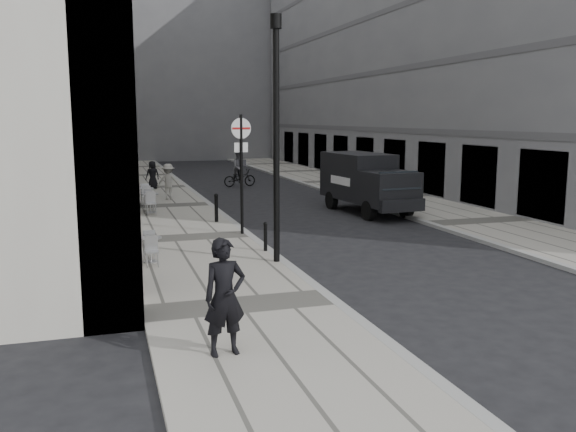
% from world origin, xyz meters
% --- Properties ---
extents(ground, '(120.00, 120.00, 0.00)m').
position_xyz_m(ground, '(0.00, 0.00, 0.00)').
color(ground, black).
rests_on(ground, ground).
extents(sidewalk, '(4.00, 60.00, 0.12)m').
position_xyz_m(sidewalk, '(-2.00, 18.00, 0.06)').
color(sidewalk, gray).
rests_on(sidewalk, ground).
extents(far_sidewalk, '(4.00, 60.00, 0.12)m').
position_xyz_m(far_sidewalk, '(9.00, 18.00, 0.06)').
color(far_sidewalk, gray).
rests_on(far_sidewalk, ground).
extents(building_left, '(4.00, 45.00, 18.00)m').
position_xyz_m(building_left, '(-6.00, 24.50, 9.00)').
color(building_left, beige).
rests_on(building_left, ground).
extents(building_right, '(6.00, 45.00, 20.00)m').
position_xyz_m(building_right, '(14.00, 24.50, 10.00)').
color(building_right, slate).
rests_on(building_right, ground).
extents(building_far, '(24.00, 16.00, 22.00)m').
position_xyz_m(building_far, '(1.50, 56.00, 11.00)').
color(building_far, slate).
rests_on(building_far, ground).
extents(walking_man, '(0.76, 0.56, 1.94)m').
position_xyz_m(walking_man, '(-2.82, 0.14, 1.09)').
color(walking_man, black).
rests_on(walking_man, sidewalk).
extents(sign_post, '(0.68, 0.15, 3.97)m').
position_xyz_m(sign_post, '(-0.20, 10.44, 2.66)').
color(sign_post, black).
rests_on(sign_post, sidewalk).
extents(lamppost, '(0.29, 0.29, 6.48)m').
position_xyz_m(lamppost, '(-0.20, 6.22, 3.72)').
color(lamppost, black).
rests_on(lamppost, sidewalk).
extents(bollard_near, '(0.13, 0.13, 0.99)m').
position_xyz_m(bollard_near, '(-0.60, 13.02, 0.62)').
color(bollard_near, black).
rests_on(bollard_near, sidewalk).
extents(bollard_far, '(0.11, 0.11, 0.80)m').
position_xyz_m(bollard_far, '(-0.15, 7.59, 0.52)').
color(bollard_far, black).
rests_on(bollard_far, sidewalk).
extents(panel_van, '(2.39, 5.42, 2.48)m').
position_xyz_m(panel_van, '(5.99, 14.17, 1.40)').
color(panel_van, black).
rests_on(panel_van, ground).
extents(cyclist, '(2.01, 0.96, 2.08)m').
position_xyz_m(cyclist, '(3.06, 25.48, 0.81)').
color(cyclist, black).
rests_on(cyclist, ground).
extents(pedestrian_a, '(1.16, 0.65, 1.87)m').
position_xyz_m(pedestrian_a, '(-3.60, 20.26, 1.05)').
color(pedestrian_a, '#5A5A5F').
rests_on(pedestrian_a, sidewalk).
extents(pedestrian_b, '(1.20, 0.84, 1.70)m').
position_xyz_m(pedestrian_b, '(-1.62, 20.03, 0.97)').
color(pedestrian_b, '#9C9890').
rests_on(pedestrian_b, sidewalk).
extents(pedestrian_c, '(0.85, 0.67, 1.54)m').
position_xyz_m(pedestrian_c, '(-1.98, 24.76, 0.89)').
color(pedestrian_c, black).
rests_on(pedestrian_c, sidewalk).
extents(cafe_table_near, '(0.62, 1.40, 0.80)m').
position_xyz_m(cafe_table_near, '(-3.48, 7.13, 0.52)').
color(cafe_table_near, '#A3A3A5').
rests_on(cafe_table_near, sidewalk).
extents(cafe_table_mid, '(0.72, 1.62, 0.92)m').
position_xyz_m(cafe_table_mid, '(-2.80, 16.03, 0.59)').
color(cafe_table_mid, '#A5A5A7').
rests_on(cafe_table_mid, sidewalk).
extents(cafe_table_far, '(0.69, 1.56, 0.89)m').
position_xyz_m(cafe_table_far, '(-2.80, 18.48, 0.57)').
color(cafe_table_far, silver).
rests_on(cafe_table_far, sidewalk).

